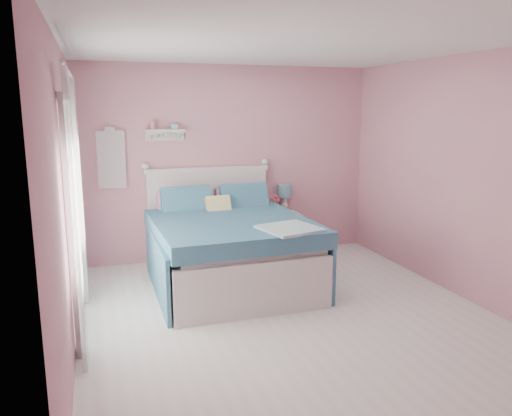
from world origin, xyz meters
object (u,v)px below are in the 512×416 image
bed (228,248)px  table_lamp (285,193)px  teacup (287,213)px  nightstand (284,234)px  vase (275,208)px

bed → table_lamp: size_ratio=5.63×
table_lamp → teacup: bearing=-104.1°
bed → teacup: size_ratio=21.17×
nightstand → bed: bearing=-140.5°
table_lamp → teacup: size_ratio=3.76×
bed → vase: (0.92, 0.88, 0.26)m
nightstand → table_lamp: size_ratio=1.51×
nightstand → teacup: (-0.03, -0.18, 0.33)m
vase → bed: bearing=-136.2°
teacup → bed: bearing=-146.0°
vase → teacup: size_ratio=1.68×
table_lamp → nightstand: bearing=-110.6°
nightstand → teacup: 0.38m
nightstand → table_lamp: bearing=69.4°
bed → nightstand: 1.37m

